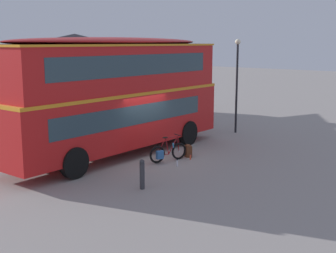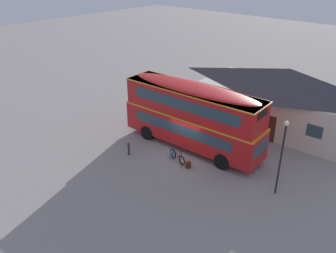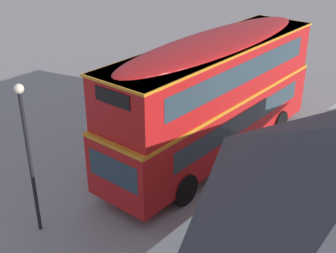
# 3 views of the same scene
# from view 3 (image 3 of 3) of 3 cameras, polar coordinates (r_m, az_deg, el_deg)

# --- Properties ---
(ground_plane) EXTENTS (120.00, 120.00, 0.00)m
(ground_plane) POSITION_cam_3_polar(r_m,az_deg,el_deg) (18.44, 2.13, -2.86)
(ground_plane) COLOR gray
(double_decker_bus) EXTENTS (10.85, 3.12, 4.79)m
(double_decker_bus) POSITION_cam_3_polar(r_m,az_deg,el_deg) (16.98, 5.94, 4.25)
(double_decker_bus) COLOR black
(double_decker_bus) RESTS_ON ground
(touring_bicycle) EXTENTS (1.68, 0.59, 1.01)m
(touring_bicycle) POSITION_cam_3_polar(r_m,az_deg,el_deg) (18.88, -0.80, -0.84)
(touring_bicycle) COLOR black
(touring_bicycle) RESTS_ON ground
(backpack_on_ground) EXTENTS (0.38, 0.41, 0.51)m
(backpack_on_ground) POSITION_cam_3_polar(r_m,az_deg,el_deg) (18.30, -3.54, -2.19)
(backpack_on_ground) COLOR #592D19
(backpack_on_ground) RESTS_ON ground
(water_bottle_clear_plastic) EXTENTS (0.07, 0.07, 0.25)m
(water_bottle_clear_plastic) POSITION_cam_3_polar(r_m,az_deg,el_deg) (19.60, -1.81, -0.61)
(water_bottle_clear_plastic) COLOR silver
(water_bottle_clear_plastic) RESTS_ON ground
(water_bottle_red_squeeze) EXTENTS (0.07, 0.07, 0.23)m
(water_bottle_red_squeeze) POSITION_cam_3_polar(r_m,az_deg,el_deg) (18.79, -3.64, -1.93)
(water_bottle_red_squeeze) COLOR #D84C33
(water_bottle_red_squeeze) RESTS_ON ground
(street_lamp) EXTENTS (0.28, 0.28, 4.75)m
(street_lamp) POSITION_cam_3_polar(r_m,az_deg,el_deg) (13.18, -17.40, -2.26)
(street_lamp) COLOR black
(street_lamp) RESTS_ON ground
(kerb_bollard) EXTENTS (0.16, 0.16, 0.97)m
(kerb_bollard) POSITION_cam_3_polar(r_m,az_deg,el_deg) (21.89, 1.62, 3.45)
(kerb_bollard) COLOR #333338
(kerb_bollard) RESTS_ON ground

